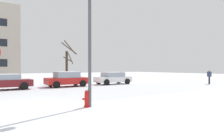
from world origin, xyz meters
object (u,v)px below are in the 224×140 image
fire_hydrant (87,98)px  parked_car_red (67,79)px  parked_car_maroon (5,82)px  pedestrian_crossing (209,76)px  street_lamp (94,30)px  parked_car_white (113,78)px

fire_hydrant → parked_car_red: (3.40, 10.77, 0.33)m
parked_car_maroon → parked_car_red: 5.53m
parked_car_red → parked_car_maroon: bearing=178.8°
parked_car_red → pedestrian_crossing: 16.09m
street_lamp → pedestrian_crossing: size_ratio=3.77×
fire_hydrant → parked_car_maroon: parked_car_maroon is taller
street_lamp → fire_hydrant: bearing=172.4°
parked_car_red → parked_car_white: parked_car_red is taller
parked_car_red → pedestrian_crossing: (14.88, -6.12, 0.20)m
fire_hydrant → parked_car_maroon: 11.09m
pedestrian_crossing → parked_car_maroon: bearing=163.0°
parked_car_white → parked_car_maroon: bearing=179.0°
street_lamp → parked_car_red: (3.03, 10.82, -2.98)m
parked_car_maroon → parked_car_white: bearing=-1.0°
street_lamp → parked_car_red: 11.62m
parked_car_red → street_lamp: bearing=-105.7°
street_lamp → parked_car_maroon: size_ratio=1.41×
parked_car_white → pedestrian_crossing: (9.35, -6.04, 0.25)m
parked_car_red → pedestrian_crossing: size_ratio=2.52×
fire_hydrant → parked_car_white: bearing=50.1°
pedestrian_crossing → parked_car_red: bearing=157.6°
parked_car_red → pedestrian_crossing: pedestrian_crossing is taller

